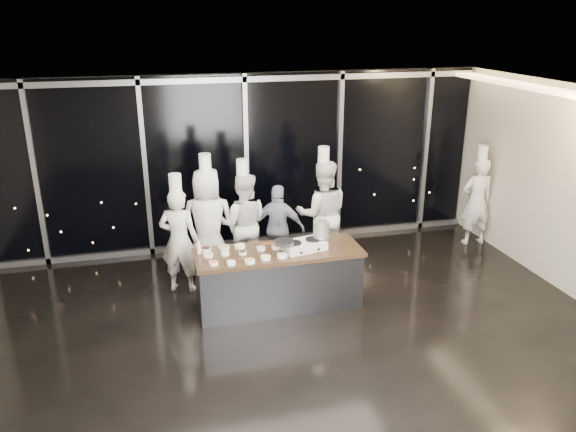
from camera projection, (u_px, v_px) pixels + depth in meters
The scene contains 15 objects.
ground at pixel (294, 336), 7.71m from camera, with size 9.00×9.00×0.00m, color black.
room_shell at pixel (308, 178), 6.99m from camera, with size 9.02×7.02×3.21m.
window_wall at pixel (246, 163), 10.29m from camera, with size 8.90×0.11×3.20m.
demo_counter at pixel (279, 278), 8.38m from camera, with size 2.46×0.86×0.90m.
stove at pixel (303, 245), 8.25m from camera, with size 0.69×0.51×0.14m.
frying_pan at pixel (284, 242), 8.09m from camera, with size 0.53×0.35×0.05m.
stock_pot at pixel (321, 229), 8.31m from camera, with size 0.24×0.24×0.24m, color #ADACAF.
prep_bowls at pixel (244, 253), 8.08m from camera, with size 1.42×0.73×0.05m.
squeeze_bottle at pixel (199, 247), 8.08m from camera, with size 0.06×0.06×0.22m.
chef_far_left at pixel (179, 239), 8.72m from camera, with size 0.72×0.60×1.92m.
chef_left at pixel (208, 223), 9.18m from camera, with size 1.00×0.74×2.10m.
chef_center at pixel (244, 223), 9.35m from camera, with size 0.99×0.85×1.97m.
guest at pixel (279, 228), 9.47m from camera, with size 0.96×0.71×1.52m.
chef_right at pixel (322, 214), 9.59m from camera, with size 1.04×0.88×2.12m.
chef_side at pixel (477, 200), 10.56m from camera, with size 0.63×0.42×1.91m.
Camera 1 is at (-1.75, -6.46, 4.18)m, focal length 35.00 mm.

